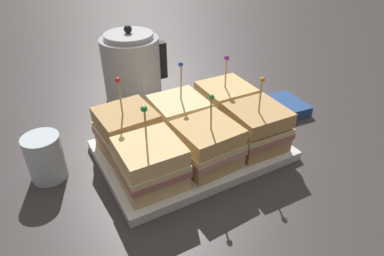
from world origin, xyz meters
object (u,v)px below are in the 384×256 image
object	(u,v)px
serving_platter	(192,150)
sandwich_front_center	(208,144)
sandwich_front_left	(150,163)
sandwich_back_right	(225,103)
sandwich_back_center	(179,117)
kettle_steel	(132,67)
napkin_stack	(282,107)
sandwich_front_right	(256,128)
drinking_glass	(45,157)
sandwich_back_left	(127,131)

from	to	relation	value
serving_platter	sandwich_front_center	distance (m)	0.08
sandwich_front_left	sandwich_back_right	world-z (taller)	same
serving_platter	sandwich_front_left	world-z (taller)	sandwich_front_left
sandwich_back_center	sandwich_front_left	bearing A→B (deg)	-134.87
kettle_steel	napkin_stack	bearing A→B (deg)	-40.47
sandwich_back_center	napkin_stack	bearing A→B (deg)	-2.23
sandwich_front_left	sandwich_back_center	xyz separation A→B (m)	(0.11, 0.11, -0.00)
serving_platter	kettle_steel	size ratio (longest dim) A/B	1.89
serving_platter	sandwich_back_center	world-z (taller)	sandwich_back_center
serving_platter	napkin_stack	world-z (taller)	napkin_stack
sandwich_front_right	sandwich_back_right	xyz separation A→B (m)	(0.00, 0.11, 0.00)
sandwich_front_center	sandwich_back_right	size ratio (longest dim) A/B	0.95
sandwich_front_right	drinking_glass	distance (m)	0.41
sandwich_back_right	napkin_stack	size ratio (longest dim) A/B	1.38
napkin_stack	kettle_steel	bearing A→B (deg)	139.53
napkin_stack	sandwich_front_left	bearing A→B (deg)	-165.41
sandwich_back_center	sandwich_back_right	xyz separation A→B (m)	(0.12, -0.00, 0.00)
serving_platter	sandwich_back_right	xyz separation A→B (m)	(0.12, 0.06, 0.05)
sandwich_front_right	kettle_steel	distance (m)	0.38
sandwich_front_center	sandwich_back_center	xyz separation A→B (m)	(-0.00, 0.11, 0.00)
sandwich_front_center	drinking_glass	world-z (taller)	sandwich_front_center
sandwich_front_center	kettle_steel	distance (m)	0.36
kettle_steel	sandwich_front_left	bearing A→B (deg)	-106.33
serving_platter	napkin_stack	bearing A→B (deg)	9.11
sandwich_back_center	napkin_stack	size ratio (longest dim) A/B	1.42
sandwich_front_center	sandwich_back_left	world-z (taller)	sandwich_back_left
sandwich_back_right	sandwich_front_right	bearing A→B (deg)	-90.98
sandwich_front_left	sandwich_back_center	world-z (taller)	sandwich_back_center
sandwich_back_center	drinking_glass	xyz separation A→B (m)	(-0.27, 0.01, -0.01)
sandwich_front_right	drinking_glass	size ratio (longest dim) A/B	1.76
sandwich_back_left	sandwich_back_center	bearing A→B (deg)	-0.37
sandwich_front_right	kettle_steel	size ratio (longest dim) A/B	0.81
serving_platter	sandwich_front_center	xyz separation A→B (m)	(0.00, -0.06, 0.05)
sandwich_front_right	serving_platter	bearing A→B (deg)	153.09
sandwich_front_center	sandwich_back_left	distance (m)	0.17
sandwich_front_center	napkin_stack	bearing A→B (deg)	20.28
sandwich_back_left	drinking_glass	size ratio (longest dim) A/B	1.81
sandwich_front_left	sandwich_front_center	world-z (taller)	sandwich_front_left
sandwich_back_left	kettle_steel	distance (m)	0.26
sandwich_back_right	drinking_glass	xyz separation A→B (m)	(-0.39, 0.01, -0.02)
serving_platter	sandwich_front_left	xyz separation A→B (m)	(-0.12, -0.06, 0.05)
sandwich_front_left	sandwich_back_left	size ratio (longest dim) A/B	0.98
sandwich_back_center	sandwich_back_right	size ratio (longest dim) A/B	1.03
sandwich_back_left	sandwich_back_center	xyz separation A→B (m)	(0.11, -0.00, -0.00)
sandwich_front_left	kettle_steel	size ratio (longest dim) A/B	0.82
sandwich_back_right	kettle_steel	world-z (taller)	kettle_steel
napkin_stack	sandwich_front_center	bearing A→B (deg)	-159.72
kettle_steel	napkin_stack	world-z (taller)	kettle_steel
sandwich_back_center	kettle_steel	bearing A→B (deg)	92.45
sandwich_back_left	drinking_glass	xyz separation A→B (m)	(-0.16, 0.01, -0.02)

